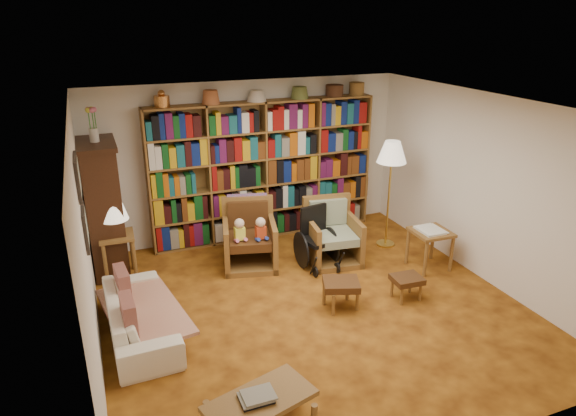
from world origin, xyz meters
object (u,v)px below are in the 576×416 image
floor_lamp (392,156)px  footstool_b (407,281)px  coffee_table (260,403)px  sofa (140,315)px  armchair_sage (330,237)px  side_table_lamp (118,245)px  footstool_a (341,286)px  wheelchair (317,239)px  armchair_leather (248,238)px  side_table_papers (431,237)px

floor_lamp → footstool_b: floor_lamp is taller
floor_lamp → coffee_table: bearing=-136.4°
sofa → armchair_sage: 3.02m
side_table_lamp → armchair_sage: (2.95, -0.53, -0.14)m
footstool_a → coffee_table: (-1.57, -1.54, -0.00)m
floor_lamp → wheelchair: bearing=-170.8°
armchair_sage → coffee_table: armchair_sage is taller
side_table_lamp → footstool_a: size_ratio=1.20×
floor_lamp → footstool_b: size_ratio=4.32×
footstool_b → side_table_lamp: bearing=149.9°
armchair_leather → armchair_sage: bearing=-15.4°
side_table_papers → armchair_leather: bearing=154.8°
armchair_sage → side_table_lamp: bearing=169.9°
floor_lamp → footstool_a: floor_lamp is taller
floor_lamp → side_table_papers: bearing=-79.8°
sofa → wheelchair: 2.73m
sofa → side_table_lamp: bearing=2.3°
floor_lamp → side_table_papers: (0.16, -0.89, -0.97)m
side_table_papers → footstool_a: side_table_papers is taller
armchair_sage → footstool_b: armchair_sage is taller
floor_lamp → footstool_a: (-1.51, -1.39, -1.14)m
footstool_b → floor_lamp: bearing=67.3°
sofa → armchair_sage: size_ratio=1.86×
armchair_sage → side_table_papers: armchair_sage is taller
sofa → side_table_papers: (4.05, 0.18, 0.23)m
footstool_a → coffee_table: coffee_table is taller
armchair_sage → coffee_table: size_ratio=0.88×
armchair_sage → footstool_a: size_ratio=1.71×
side_table_papers → sofa: bearing=-177.4°
armchair_leather → side_table_papers: armchair_leather is taller
armchair_sage → floor_lamp: floor_lamp is taller
armchair_leather → footstool_a: (0.69, -1.62, -0.09)m
floor_lamp → coffee_table: size_ratio=1.61×
floor_lamp → coffee_table: floor_lamp is taller
side_table_papers → footstool_a: 1.76m
side_table_lamp → floor_lamp: bearing=-6.2°
side_table_lamp → armchair_leather: armchair_leather is taller
armchair_leather → side_table_papers: size_ratio=1.60×
wheelchair → floor_lamp: size_ratio=0.52×
side_table_papers → side_table_lamp: bearing=162.4°
armchair_leather → side_table_papers: (2.36, -1.11, 0.09)m
sofa → footstool_b: 3.28m
armchair_sage → footstool_a: 1.39m
coffee_table → floor_lamp: bearing=43.6°
wheelchair → floor_lamp: 1.69m
sofa → armchair_leather: size_ratio=1.78×
sofa → wheelchair: bearing=-73.2°
armchair_leather → side_table_lamp: bearing=173.5°
side_table_papers → wheelchair: bearing=155.2°
side_table_lamp → coffee_table: side_table_lamp is taller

